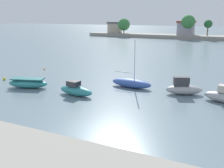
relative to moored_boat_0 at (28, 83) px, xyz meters
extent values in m
plane|color=slate|center=(12.67, -7.31, -0.56)|extent=(400.00, 400.00, 0.00)
ellipsoid|color=teal|center=(0.00, 0.00, -0.04)|extent=(5.09, 2.98, 1.04)
cube|color=#226367|center=(0.00, 0.00, 0.54)|extent=(4.09, 2.44, 0.12)
ellipsoid|color=teal|center=(6.87, -0.13, -0.05)|extent=(4.26, 1.61, 1.02)
cube|color=#333338|center=(6.56, -0.10, 0.74)|extent=(1.38, 1.09, 0.56)
cube|color=black|center=(7.21, -0.16, 0.79)|extent=(0.16, 0.88, 0.39)
ellipsoid|color=#3856A8|center=(11.14, 5.37, -0.03)|extent=(5.10, 1.76, 1.06)
cylinder|color=silver|center=(11.50, 5.35, 2.80)|extent=(0.10, 0.10, 4.61)
cylinder|color=#B7B7BC|center=(10.04, 5.43, 1.22)|extent=(2.21, 0.20, 0.08)
ellipsoid|color=#9E9EA3|center=(17.37, 5.21, -0.04)|extent=(4.19, 2.69, 1.05)
cube|color=#333338|center=(17.03, 5.09, 0.95)|extent=(1.80, 1.36, 0.93)
cube|color=black|center=(17.78, 5.36, 1.05)|extent=(0.34, 0.75, 0.65)
sphere|color=yellow|center=(-5.59, 1.54, -0.37)|extent=(0.40, 0.40, 0.40)
sphere|color=orange|center=(-5.22, 9.26, -0.44)|extent=(0.24, 0.24, 0.24)
cube|color=gray|center=(12.67, 76.11, 0.11)|extent=(91.58, 8.20, 1.36)
cube|color=#B2A38E|center=(-23.94, 77.05, 2.65)|extent=(5.20, 3.10, 3.72)
cube|color=#565156|center=(-23.94, 77.05, 4.86)|extent=(5.72, 3.41, 0.70)
cube|color=#99939E|center=(5.16, 77.00, 2.98)|extent=(5.57, 5.91, 4.37)
cube|color=brown|center=(5.16, 77.00, 5.52)|extent=(6.13, 6.50, 0.70)
cylinder|color=brown|center=(6.21, 74.50, 2.22)|extent=(0.36, 0.36, 2.86)
sphere|color=#387A3D|center=(6.21, 74.50, 5.59)|extent=(4.84, 4.84, 4.84)
cylinder|color=brown|center=(-18.93, 75.16, 1.55)|extent=(0.36, 0.36, 1.52)
sphere|color=#387A3D|center=(-18.93, 75.16, 4.23)|extent=(4.79, 4.79, 4.79)
cylinder|color=brown|center=(13.00, 74.61, 2.28)|extent=(0.36, 0.36, 2.97)
sphere|color=#235B2D|center=(13.00, 74.61, 4.90)|extent=(2.84, 2.84, 2.84)
camera|label=1|loc=(21.72, -22.56, 7.84)|focal=41.24mm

